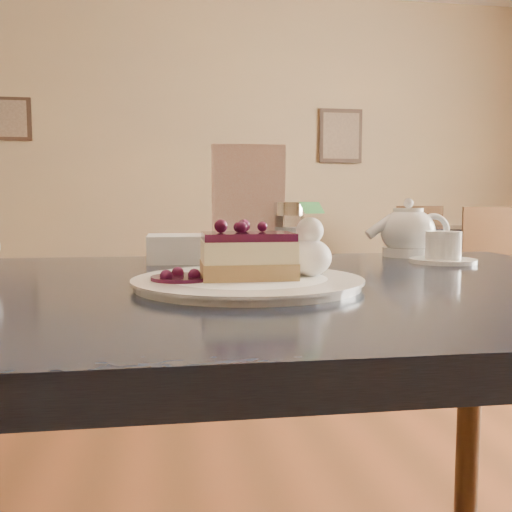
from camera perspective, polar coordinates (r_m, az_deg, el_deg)
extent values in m
cube|color=#877155|center=(5.82, -9.08, 11.09)|extent=(8.00, 0.02, 3.00)
cube|color=black|center=(6.00, -23.95, 12.45)|extent=(0.50, 0.03, 0.40)
cube|color=black|center=(6.09, 8.47, 11.79)|extent=(0.45, 0.03, 0.55)
cube|color=black|center=(0.85, -1.32, -4.02)|extent=(1.29, 0.87, 0.04)
cylinder|color=#36220E|center=(1.48, 20.46, -16.34)|extent=(0.05, 0.05, 0.76)
cylinder|color=white|center=(0.79, -0.83, -2.69)|extent=(0.31, 0.31, 0.01)
cube|color=tan|center=(0.79, -0.83, -1.42)|extent=(0.13, 0.09, 0.02)
cube|color=#FFF0B6|center=(0.79, -0.84, 0.51)|extent=(0.13, 0.09, 0.03)
cube|color=#460F32|center=(0.79, -0.84, 1.98)|extent=(0.13, 0.09, 0.01)
ellipsoid|color=white|center=(0.82, 5.38, -0.16)|extent=(0.06, 0.06, 0.05)
cylinder|color=#460F32|center=(0.78, -7.40, -2.21)|extent=(0.09, 0.09, 0.01)
cylinder|color=white|center=(1.17, 18.19, -0.45)|extent=(0.13, 0.13, 0.01)
cylinder|color=white|center=(1.17, 18.23, 1.05)|extent=(0.07, 0.07, 0.05)
ellipsoid|color=white|center=(1.28, 14.93, 2.19)|extent=(0.12, 0.12, 0.10)
cylinder|color=white|center=(1.28, 14.99, 4.69)|extent=(0.06, 0.06, 0.01)
cylinder|color=white|center=(1.25, 11.65, 2.19)|extent=(0.06, 0.02, 0.05)
cube|color=white|center=(1.18, -0.77, 5.39)|extent=(0.15, 0.03, 0.23)
cylinder|color=white|center=(1.18, 3.30, 1.88)|extent=(0.06, 0.06, 0.09)
cylinder|color=silver|center=(1.18, 3.31, 4.74)|extent=(0.06, 0.06, 0.03)
cube|color=white|center=(1.14, -7.57, 0.77)|extent=(0.13, 0.13, 0.05)
cube|color=black|center=(4.84, 18.95, 2.52)|extent=(1.12, 0.98, 0.04)
cylinder|color=#36220E|center=(4.41, 16.10, -2.33)|extent=(0.04, 0.04, 0.68)
cylinder|color=#36220E|center=(4.97, 13.06, -1.41)|extent=(0.04, 0.04, 0.68)
cylinder|color=#36220E|center=(5.33, 21.08, -1.18)|extent=(0.04, 0.04, 0.68)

